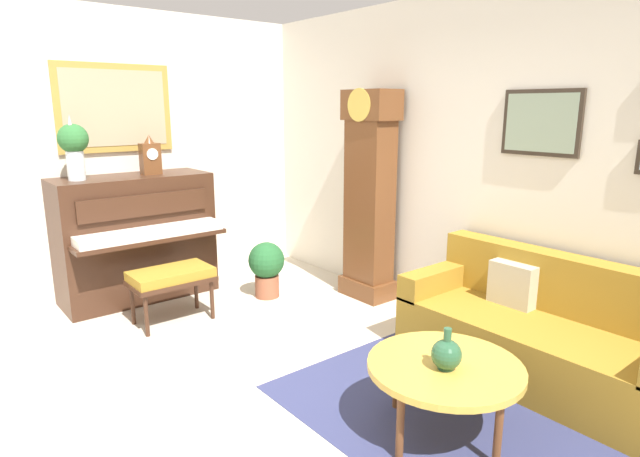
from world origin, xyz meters
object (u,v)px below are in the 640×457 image
couch (541,334)px  potted_plant (267,266)px  grandfather_clock (369,202)px  coffee_table (445,369)px  green_jug (446,354)px  mantel_clock (150,157)px  flower_vase (74,145)px  piano (136,237)px  piano_bench (171,278)px

couch → potted_plant: size_ratio=3.39×
grandfather_clock → coffee_table: bearing=-33.3°
coffee_table → green_jug: green_jug is taller
mantel_clock → couch: bearing=23.2°
couch → mantel_clock: 3.77m
potted_plant → flower_vase: bearing=-118.2°
mantel_clock → potted_plant: (0.79, 0.80, -1.07)m
piano → potted_plant: bearing=51.3°
piano → couch: (3.33, 1.62, -0.30)m
grandfather_clock → coffee_table: 2.37m
potted_plant → piano: bearing=-128.7°
couch → coffee_table: 1.10m
mantel_clock → green_jug: size_ratio=1.58×
piano_bench → coffee_table: piano_bench is taller
piano_bench → potted_plant: bearing=90.0°
grandfather_clock → couch: size_ratio=1.07×
couch → potted_plant: (-2.53, -0.63, 0.01)m
piano → couch: 3.71m
couch → piano: bearing=-154.1°
piano → flower_vase: size_ratio=2.48×
piano_bench → flower_vase: size_ratio=1.21×
green_jug → flower_vase: bearing=-164.0°
coffee_table → mantel_clock: 3.49m
couch → potted_plant: bearing=-166.1°
couch → potted_plant: 2.61m
green_jug → potted_plant: 2.64m
grandfather_clock → flower_vase: bearing=-121.7°
grandfather_clock → mantel_clock: 2.17m
piano_bench → coffee_table: bearing=11.7°
potted_plant → green_jug: bearing=-11.1°
mantel_clock → coffee_table: bearing=5.6°
piano_bench → couch: couch is taller
flower_vase → potted_plant: (0.79, 1.48, -1.21)m
green_jug → coffee_table: bearing=130.1°
mantel_clock → flower_vase: size_ratio=0.66×
couch → mantel_clock: bearing=-156.8°
piano_bench → green_jug: green_jug is taller
couch → green_jug: 1.16m
grandfather_clock → couch: grandfather_clock is taller
piano_bench → flower_vase: 1.46m
grandfather_clock → coffee_table: grandfather_clock is taller
grandfather_clock → couch: 2.03m
piano → piano_bench: piano is taller
mantel_clock → piano: bearing=-90.7°
piano → grandfather_clock: grandfather_clock is taller
piano → piano_bench: bearing=-0.1°
piano → grandfather_clock: 2.31m
flower_vase → green_jug: (3.38, 0.97, -1.00)m
piano → couch: bearing=25.9°
flower_vase → potted_plant: bearing=61.8°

